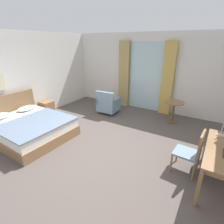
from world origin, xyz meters
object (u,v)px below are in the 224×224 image
at_px(desk_chair, 192,151).
at_px(round_cafe_table, 174,107).
at_px(nightstand, 47,108).
at_px(armchair_by_window, 108,104).
at_px(writing_desk, 222,154).
at_px(bed, 29,127).

height_order(desk_chair, round_cafe_table, desk_chair).
xyz_separation_m(nightstand, armchair_by_window, (1.83, 1.29, 0.10)).
distance_m(writing_desk, desk_chair, 0.51).
bearing_deg(nightstand, writing_desk, -6.51).
xyz_separation_m(bed, desk_chair, (4.13, 0.77, 0.23)).
distance_m(writing_desk, round_cafe_table, 2.74).
height_order(nightstand, writing_desk, writing_desk).
xyz_separation_m(bed, armchair_by_window, (0.97, 2.62, 0.07)).
relative_size(bed, nightstand, 4.40).
relative_size(writing_desk, round_cafe_table, 2.13).
relative_size(nightstand, desk_chair, 0.53).
xyz_separation_m(writing_desk, round_cafe_table, (-1.37, 2.37, -0.15)).
distance_m(nightstand, writing_desk, 5.52).
bearing_deg(desk_chair, nightstand, 173.61).
distance_m(desk_chair, round_cafe_table, 2.47).
height_order(nightstand, desk_chair, desk_chair).
xyz_separation_m(desk_chair, round_cafe_table, (-0.89, 2.31, 0.00)).
height_order(writing_desk, desk_chair, desk_chair).
distance_m(bed, writing_desk, 4.68).
bearing_deg(nightstand, bed, -57.06).
bearing_deg(desk_chair, writing_desk, -7.77).
bearing_deg(bed, nightstand, 122.94).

